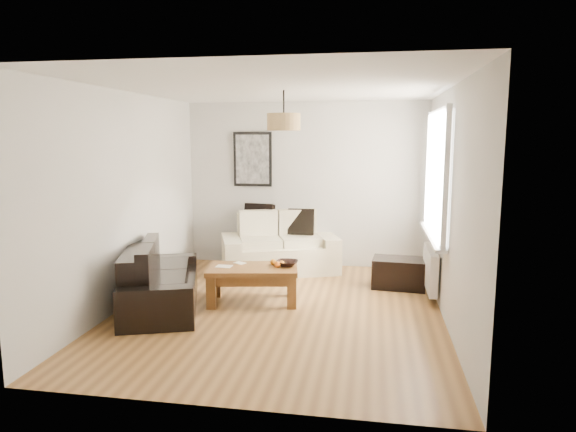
% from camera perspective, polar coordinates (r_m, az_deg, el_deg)
% --- Properties ---
extents(floor, '(4.50, 4.50, 0.00)m').
position_cam_1_polar(floor, '(6.17, -0.95, -10.54)').
color(floor, brown).
rests_on(floor, ground).
extents(ceiling, '(3.80, 4.50, 0.00)m').
position_cam_1_polar(ceiling, '(5.84, -1.02, 14.26)').
color(ceiling, white).
rests_on(ceiling, floor).
extents(wall_back, '(3.80, 0.04, 2.60)m').
position_cam_1_polar(wall_back, '(8.08, 1.96, 3.54)').
color(wall_back, silver).
rests_on(wall_back, floor).
extents(wall_front, '(3.80, 0.04, 2.60)m').
position_cam_1_polar(wall_front, '(3.71, -7.39, -2.89)').
color(wall_front, silver).
rests_on(wall_front, floor).
extents(wall_left, '(0.04, 4.50, 2.60)m').
position_cam_1_polar(wall_left, '(6.49, -17.71, 1.81)').
color(wall_left, silver).
rests_on(wall_left, floor).
extents(wall_right, '(0.04, 4.50, 2.60)m').
position_cam_1_polar(wall_right, '(5.83, 17.71, 1.05)').
color(wall_right, silver).
rests_on(wall_right, floor).
extents(window_bay, '(0.14, 1.90, 1.60)m').
position_cam_1_polar(window_bay, '(6.58, 16.53, 4.58)').
color(window_bay, white).
rests_on(window_bay, wall_right).
extents(radiator, '(0.10, 0.90, 0.52)m').
position_cam_1_polar(radiator, '(6.77, 15.74, -5.75)').
color(radiator, white).
rests_on(radiator, wall_right).
extents(poster, '(0.62, 0.04, 0.87)m').
position_cam_1_polar(poster, '(8.18, -4.00, 6.40)').
color(poster, black).
rests_on(poster, wall_back).
extents(pendant_shade, '(0.40, 0.40, 0.20)m').
position_cam_1_polar(pendant_shade, '(6.12, -0.48, 10.55)').
color(pendant_shade, tan).
rests_on(pendant_shade, ceiling).
extents(loveseat_cream, '(1.95, 1.48, 0.86)m').
position_cam_1_polar(loveseat_cream, '(7.80, -0.95, -3.12)').
color(loveseat_cream, beige).
rests_on(loveseat_cream, floor).
extents(sofa_leather, '(1.32, 1.86, 0.73)m').
position_cam_1_polar(sofa_leather, '(6.34, -14.13, -6.84)').
color(sofa_leather, black).
rests_on(sofa_leather, floor).
extents(coffee_table, '(1.20, 0.79, 0.46)m').
position_cam_1_polar(coffee_table, '(6.40, -4.00, -7.71)').
color(coffee_table, brown).
rests_on(coffee_table, floor).
extents(ottoman, '(0.75, 0.52, 0.41)m').
position_cam_1_polar(ottoman, '(7.16, 12.40, -6.30)').
color(ottoman, black).
rests_on(ottoman, floor).
extents(cushion_left, '(0.48, 0.21, 0.47)m').
position_cam_1_polar(cushion_left, '(8.01, -3.29, -0.31)').
color(cushion_left, black).
rests_on(cushion_left, loveseat_cream).
extents(cushion_right, '(0.41, 0.13, 0.41)m').
position_cam_1_polar(cushion_right, '(7.90, 1.49, -0.67)').
color(cushion_right, black).
rests_on(cushion_right, loveseat_cream).
extents(fruit_bowl, '(0.28, 0.28, 0.07)m').
position_cam_1_polar(fruit_bowl, '(6.36, -0.08, -5.35)').
color(fruit_bowl, black).
rests_on(fruit_bowl, coffee_table).
extents(orange_a, '(0.09, 0.09, 0.08)m').
position_cam_1_polar(orange_a, '(6.27, -1.19, -5.50)').
color(orange_a, orange).
rests_on(orange_a, fruit_bowl).
extents(orange_b, '(0.08, 0.08, 0.07)m').
position_cam_1_polar(orange_b, '(6.34, -0.72, -5.34)').
color(orange_b, orange).
rests_on(orange_b, fruit_bowl).
extents(orange_c, '(0.08, 0.08, 0.08)m').
position_cam_1_polar(orange_c, '(6.39, -1.69, -5.22)').
color(orange_c, orange).
rests_on(orange_c, fruit_bowl).
extents(papers, '(0.20, 0.14, 0.01)m').
position_cam_1_polar(papers, '(6.39, -7.22, -5.64)').
color(papers, silver).
rests_on(papers, coffee_table).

